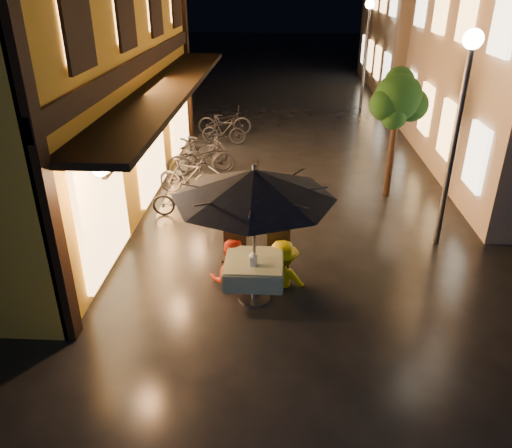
# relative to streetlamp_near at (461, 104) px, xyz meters

# --- Properties ---
(ground) EXTENTS (90.00, 90.00, 0.00)m
(ground) POSITION_rel_streetlamp_near_xyz_m (-3.00, -2.00, -2.92)
(ground) COLOR black
(ground) RESTS_ON ground
(west_building) EXTENTS (5.90, 11.40, 7.40)m
(west_building) POSITION_rel_streetlamp_near_xyz_m (-8.72, 2.00, 0.79)
(west_building) COLOR gold
(west_building) RESTS_ON ground
(east_building_far) EXTENTS (7.30, 10.30, 7.30)m
(east_building_far) POSITION_rel_streetlamp_near_xyz_m (4.49, 16.00, 0.74)
(east_building_far) COLOR #AE9A8B
(east_building_far) RESTS_ON ground
(street_tree) EXTENTS (1.43, 1.20, 3.15)m
(street_tree) POSITION_rel_streetlamp_near_xyz_m (-0.59, 2.51, -0.50)
(street_tree) COLOR black
(street_tree) RESTS_ON ground
(streetlamp_near) EXTENTS (0.36, 0.36, 4.23)m
(streetlamp_near) POSITION_rel_streetlamp_near_xyz_m (0.00, 0.00, 0.00)
(streetlamp_near) COLOR #59595E
(streetlamp_near) RESTS_ON ground
(streetlamp_far) EXTENTS (0.36, 0.36, 4.23)m
(streetlamp_far) POSITION_rel_streetlamp_near_xyz_m (0.00, 12.00, 0.00)
(streetlamp_far) COLOR #59595E
(streetlamp_far) RESTS_ON ground
(cafe_table) EXTENTS (0.99, 0.99, 0.78)m
(cafe_table) POSITION_rel_streetlamp_near_xyz_m (-3.71, -2.22, -2.33)
(cafe_table) COLOR #59595E
(cafe_table) RESTS_ON ground
(patio_umbrella) EXTENTS (2.63, 2.63, 2.46)m
(patio_umbrella) POSITION_rel_streetlamp_near_xyz_m (-3.71, -2.22, -0.77)
(patio_umbrella) COLOR #59595E
(patio_umbrella) RESTS_ON ground
(cafe_chair_left) EXTENTS (0.42, 0.42, 0.97)m
(cafe_chair_left) POSITION_rel_streetlamp_near_xyz_m (-4.11, -1.48, -2.38)
(cafe_chair_left) COLOR black
(cafe_chair_left) RESTS_ON ground
(cafe_chair_right) EXTENTS (0.42, 0.42, 0.97)m
(cafe_chair_right) POSITION_rel_streetlamp_near_xyz_m (-3.31, -1.48, -2.38)
(cafe_chair_right) COLOR black
(cafe_chair_right) RESTS_ON ground
(table_lantern) EXTENTS (0.16, 0.16, 0.25)m
(table_lantern) POSITION_rel_streetlamp_near_xyz_m (-3.71, -2.40, -2.00)
(table_lantern) COLOR white
(table_lantern) RESTS_ON cafe_table
(person_orange) EXTENTS (0.82, 0.65, 1.65)m
(person_orange) POSITION_rel_streetlamp_near_xyz_m (-4.16, -1.67, -2.09)
(person_orange) COLOR red
(person_orange) RESTS_ON ground
(person_yellow) EXTENTS (1.10, 0.70, 1.63)m
(person_yellow) POSITION_rel_streetlamp_near_xyz_m (-3.23, -1.68, -2.10)
(person_yellow) COLOR #D4BF06
(person_yellow) RESTS_ON ground
(bicycle_0) EXTENTS (1.56, 0.64, 0.80)m
(bicycle_0) POSITION_rel_streetlamp_near_xyz_m (-5.50, 1.07, -2.52)
(bicycle_0) COLOR black
(bicycle_0) RESTS_ON ground
(bicycle_1) EXTENTS (1.64, 0.74, 0.95)m
(bicycle_1) POSITION_rel_streetlamp_near_xyz_m (-5.65, 2.30, -2.44)
(bicycle_1) COLOR #222329
(bicycle_1) RESTS_ON ground
(bicycle_2) EXTENTS (2.02, 1.22, 1.00)m
(bicycle_2) POSITION_rel_streetlamp_near_xyz_m (-5.52, 3.66, -2.42)
(bicycle_2) COLOR #212229
(bicycle_2) RESTS_ON ground
(bicycle_3) EXTENTS (1.68, 0.81, 0.98)m
(bicycle_3) POSITION_rel_streetlamp_near_xyz_m (-5.46, 3.90, -2.43)
(bicycle_3) COLOR black
(bicycle_3) RESTS_ON ground
(bicycle_4) EXTENTS (1.97, 1.29, 0.98)m
(bicycle_4) POSITION_rel_streetlamp_near_xyz_m (-5.75, 4.93, -2.43)
(bicycle_4) COLOR black
(bicycle_4) RESTS_ON ground
(bicycle_5) EXTENTS (1.53, 0.55, 0.90)m
(bicycle_5) POSITION_rel_streetlamp_near_xyz_m (-5.22, 6.62, -2.47)
(bicycle_5) COLOR black
(bicycle_5) RESTS_ON ground
(bicycle_6) EXTENTS (1.89, 0.74, 0.98)m
(bicycle_6) POSITION_rel_streetlamp_near_xyz_m (-5.32, 7.72, -2.43)
(bicycle_6) COLOR #212229
(bicycle_6) RESTS_ON ground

